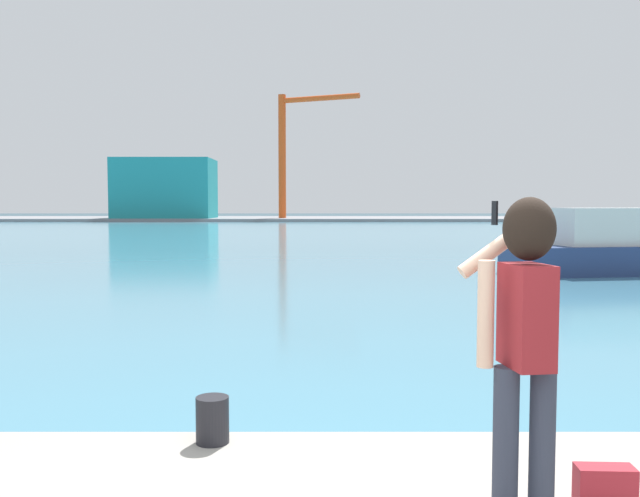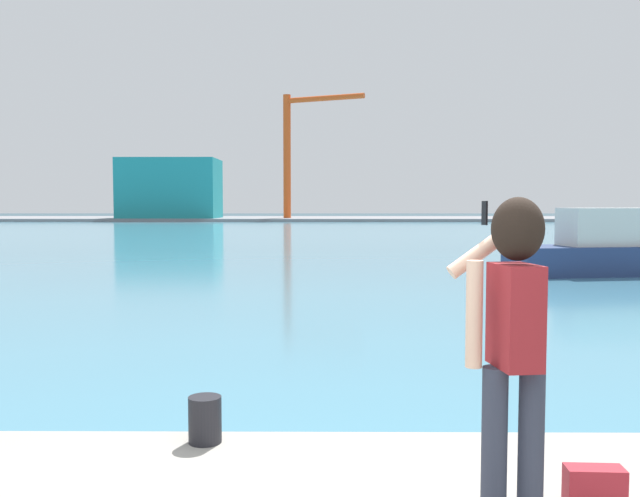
{
  "view_description": "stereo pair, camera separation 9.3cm",
  "coord_description": "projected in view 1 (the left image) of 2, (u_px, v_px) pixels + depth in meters",
  "views": [
    {
      "loc": [
        -0.28,
        -2.98,
        2.24
      ],
      "look_at": [
        -0.26,
        6.09,
        1.64
      ],
      "focal_mm": 38.15,
      "sensor_mm": 36.0,
      "label": 1
    },
    {
      "loc": [
        -0.19,
        -2.98,
        2.24
      ],
      "look_at": [
        -0.26,
        6.09,
        1.64
      ],
      "focal_mm": 38.15,
      "sensor_mm": 36.0,
      "label": 2
    }
  ],
  "objects": [
    {
      "name": "far_shore_dock",
      "position": [
        321.0,
        219.0,
        94.91
      ],
      "size": [
        140.0,
        20.0,
        0.38
      ],
      "primitive_type": "cube",
      "color": "gray",
      "rests_on": "ground_plane"
    },
    {
      "name": "harbor_water",
      "position": [
        322.0,
        232.0,
        55.0
      ],
      "size": [
        140.0,
        100.0,
        0.02
      ],
      "primitive_type": "cube",
      "color": "teal",
      "rests_on": "ground_plane"
    },
    {
      "name": "person_photographer",
      "position": [
        522.0,
        322.0,
        3.67
      ],
      "size": [
        0.53,
        0.55,
        1.74
      ],
      "rotation": [
        0.0,
        0.0,
        1.71
      ],
      "color": "#2D3342",
      "rests_on": "quay_promenade"
    },
    {
      "name": "port_crane",
      "position": [
        290.0,
        143.0,
        89.48
      ],
      "size": [
        10.6,
        5.16,
        16.28
      ],
      "color": "#D84C19",
      "rests_on": "far_shore_dock"
    },
    {
      "name": "handbag",
      "position": [
        603.0,
        487.0,
        3.8
      ],
      "size": [
        0.33,
        0.16,
        0.24
      ],
      "primitive_type": "cube",
      "rotation": [
        0.0,
        0.0,
        -0.05
      ],
      "color": "maroon",
      "rests_on": "quay_promenade"
    },
    {
      "name": "warehouse_left",
      "position": [
        164.0,
        189.0,
        90.28
      ],
      "size": [
        12.72,
        8.36,
        7.83
      ],
      "primitive_type": "cube",
      "color": "teal",
      "rests_on": "far_shore_dock"
    },
    {
      "name": "ground_plane",
      "position": [
        322.0,
        233.0,
        53.01
      ],
      "size": [
        220.0,
        220.0,
        0.0
      ],
      "primitive_type": "plane",
      "color": "#334751"
    },
    {
      "name": "harbor_bollard",
      "position": [
        211.0,
        420.0,
        4.84
      ],
      "size": [
        0.24,
        0.24,
        0.33
      ],
      "primitive_type": "cylinder",
      "color": "black",
      "rests_on": "quay_promenade"
    },
    {
      "name": "boat_moored_2",
      "position": [
        627.0,
        251.0,
        21.63
      ],
      "size": [
        8.75,
        3.24,
        2.09
      ],
      "rotation": [
        0.0,
        0.0,
        0.16
      ],
      "color": "navy",
      "rests_on": "harbor_water"
    }
  ]
}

